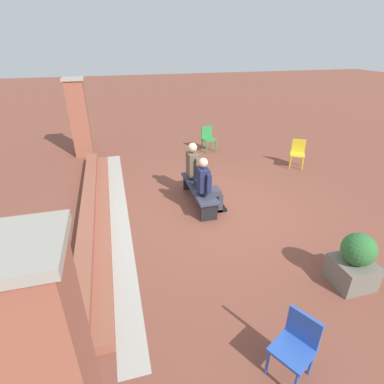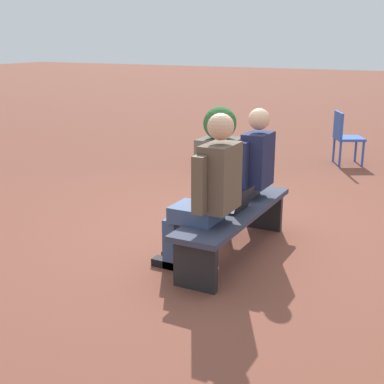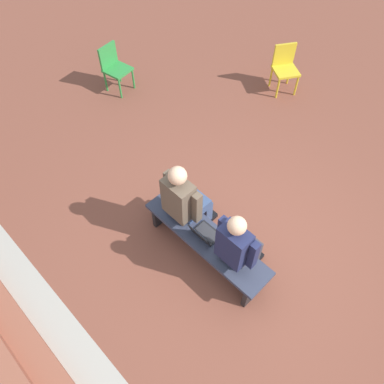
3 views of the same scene
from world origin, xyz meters
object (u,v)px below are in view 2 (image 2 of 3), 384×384
(person_adult, at_px, (208,190))
(planter, at_px, (220,139))
(plastic_chair_foreground, at_px, (345,135))
(laptop, at_px, (235,205))
(bench, at_px, (235,219))
(person_student, at_px, (247,171))

(person_adult, height_order, planter, person_adult)
(plastic_chair_foreground, relative_size, planter, 0.89)
(laptop, bearing_deg, bench, -156.25)
(bench, bearing_deg, plastic_chair_foreground, 179.07)
(laptop, relative_size, planter, 0.34)
(person_adult, height_order, plastic_chair_foreground, person_adult)
(laptop, relative_size, plastic_chair_foreground, 0.38)
(bench, xyz_separation_m, laptop, (0.03, 0.01, 0.15))
(person_student, relative_size, person_adult, 0.96)
(laptop, height_order, plastic_chair_foreground, plastic_chair_foreground)
(bench, height_order, person_student, person_student)
(planter, bearing_deg, plastic_chair_foreground, 121.37)
(person_student, bearing_deg, planter, -150.52)
(person_student, bearing_deg, laptop, 9.64)
(planter, bearing_deg, bench, 27.00)
(person_adult, height_order, laptop, person_adult)
(bench, height_order, laptop, laptop)
(person_student, xyz_separation_m, laptop, (0.46, 0.08, -0.21))
(bench, xyz_separation_m, planter, (-3.20, -1.63, 0.08))
(bench, bearing_deg, laptop, 23.75)
(person_adult, relative_size, plastic_chair_foreground, 1.65)
(person_adult, distance_m, laptop, 0.48)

